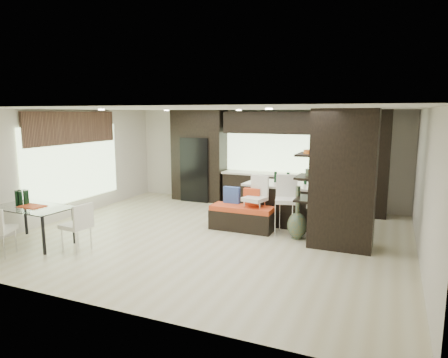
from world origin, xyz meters
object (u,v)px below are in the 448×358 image
at_px(stool_left, 255,209).
at_px(chair_near, 0,233).
at_px(dining_table, 34,225).
at_px(stool_right, 320,217).
at_px(stool_mid, 286,211).
at_px(kitchen_island, 295,205).
at_px(chair_end, 76,229).
at_px(floor_vase, 297,212).
at_px(bench, 242,218).

distance_m(stool_left, chair_near, 5.06).
relative_size(stool_left, dining_table, 0.63).
distance_m(stool_left, stool_right, 1.44).
height_order(stool_mid, chair_near, stool_mid).
relative_size(kitchen_island, chair_end, 2.71).
height_order(dining_table, chair_end, chair_end).
xyz_separation_m(kitchen_island, stool_left, (-0.72, -0.82, 0.01)).
relative_size(stool_mid, chair_near, 1.20).
bearing_deg(chair_end, floor_vase, -51.78).
bearing_deg(stool_mid, chair_near, -157.24).
distance_m(kitchen_island, stool_mid, 0.83).
bearing_deg(kitchen_island, chair_near, -133.62).
bearing_deg(stool_mid, kitchen_island, 76.37).
bearing_deg(chair_near, stool_mid, 17.04).
distance_m(stool_right, chair_end, 4.88).
relative_size(stool_right, chair_end, 1.10).
distance_m(kitchen_island, chair_end, 4.82).
xyz_separation_m(stool_left, stool_mid, (0.72, -0.01, 0.02)).
height_order(bench, chair_near, chair_near).
height_order(chair_near, chair_end, chair_near).
xyz_separation_m(stool_left, chair_near, (-3.80, -3.34, -0.07)).
bearing_deg(chair_end, dining_table, 95.19).
bearing_deg(chair_near, bench, 23.89).
relative_size(stool_right, chair_near, 1.09).
bearing_deg(stool_mid, stool_right, -11.95).
height_order(kitchen_island, bench, kitchen_island).
xyz_separation_m(chair_near, chair_end, (1.10, 0.76, -0.00)).
bearing_deg(chair_near, floor_vase, 14.03).
height_order(bench, floor_vase, floor_vase).
relative_size(kitchen_island, floor_vase, 2.08).
height_order(stool_right, chair_near, stool_right).
bearing_deg(bench, stool_mid, 1.70).
relative_size(kitchen_island, dining_table, 1.48).
xyz_separation_m(dining_table, chair_end, (1.10, 0.00, 0.05)).
bearing_deg(chair_near, chair_end, 15.19).
bearing_deg(stool_left, stool_right, 14.65).
relative_size(dining_table, chair_near, 1.82).
bearing_deg(dining_table, bench, 38.72).
height_order(kitchen_island, chair_near, kitchen_island).
xyz_separation_m(kitchen_island, dining_table, (-4.52, -3.41, -0.11)).
bearing_deg(chair_end, stool_mid, -47.85).
bearing_deg(kitchen_island, chair_end, -131.37).
xyz_separation_m(kitchen_island, chair_near, (-4.52, -4.17, -0.05)).
height_order(stool_right, chair_end, stool_right).
distance_m(stool_right, dining_table, 5.85).
height_order(stool_left, chair_near, stool_left).
height_order(stool_mid, floor_vase, floor_vase).
bearing_deg(chair_near, dining_table, 70.65).
bearing_deg(chair_near, stool_right, 13.27).
bearing_deg(stool_right, kitchen_island, 152.33).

